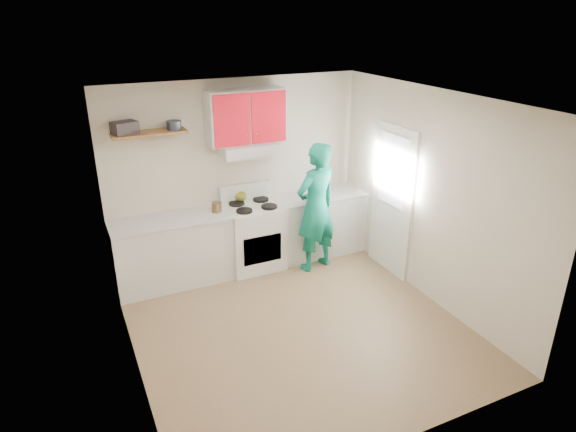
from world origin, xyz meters
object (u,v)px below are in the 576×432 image
person (316,208)px  stove (254,236)px  crock (217,208)px  tin (174,125)px  kettle (240,196)px

person → stove: bearing=-41.8°
crock → person: (1.28, -0.40, -0.07)m
tin → person: (1.71, -0.56, -1.18)m
stove → tin: tin is taller
stove → person: (0.77, -0.40, 0.45)m
kettle → person: (0.86, -0.65, -0.09)m
stove → kettle: 0.60m
stove → tin: bearing=170.3°
stove → kettle: kettle is taller
crock → stove: bearing=-0.5°
crock → person: person is taller
kettle → crock: kettle is taller
person → crock: bearing=-31.9°
kettle → person: bearing=-21.5°
kettle → stove: bearing=-55.0°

